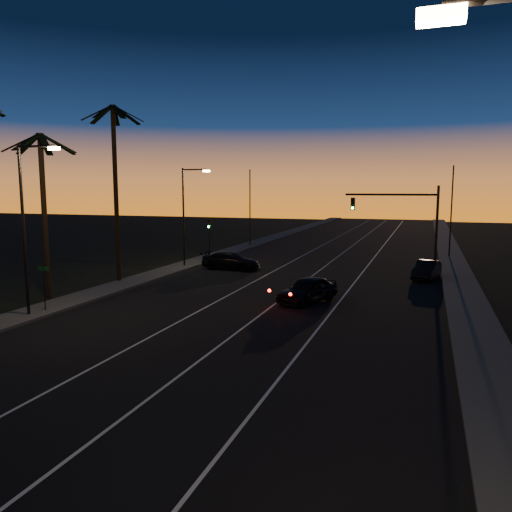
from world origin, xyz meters
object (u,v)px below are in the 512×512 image
at_px(signal_mast, 405,214).
at_px(cross_car, 231,261).
at_px(right_car, 427,270).
at_px(lead_car, 308,290).

relative_size(signal_mast, cross_car, 1.39).
bearing_deg(right_car, lead_car, -122.84).
xyz_separation_m(lead_car, right_car, (6.73, 10.43, -0.07)).
bearing_deg(lead_car, signal_mast, 67.20).
xyz_separation_m(signal_mast, lead_car, (-4.95, -11.77, -4.02)).
bearing_deg(cross_car, signal_mast, 7.55).
xyz_separation_m(signal_mast, cross_car, (-13.86, -1.84, -4.04)).
bearing_deg(lead_car, right_car, 57.16).
bearing_deg(signal_mast, right_car, -37.03).
distance_m(lead_car, cross_car, 13.34).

